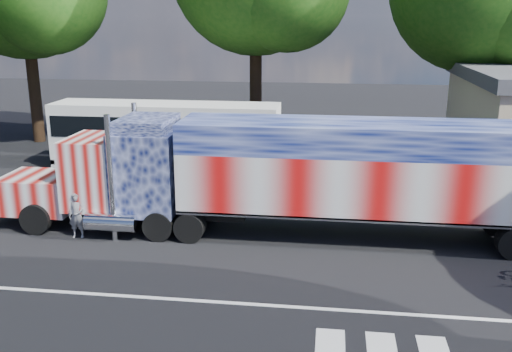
# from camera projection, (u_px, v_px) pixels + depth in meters

# --- Properties ---
(ground) EXTENTS (100.00, 100.00, 0.00)m
(ground) POSITION_uv_depth(u_px,v_px,m) (244.00, 258.00, 18.31)
(ground) COLOR black
(lane_markings) EXTENTS (30.00, 2.67, 0.01)m
(lane_markings) POSITION_uv_depth(u_px,v_px,m) (287.00, 321.00, 14.49)
(lane_markings) COLOR silver
(lane_markings) RESTS_ON ground
(semi_truck) EXTENTS (20.61, 3.26, 4.39)m
(semi_truck) POSITION_uv_depth(u_px,v_px,m) (302.00, 174.00, 19.61)
(semi_truck) COLOR black
(semi_truck) RESTS_ON ground
(coach_bus) EXTENTS (11.38, 2.65, 3.31)m
(coach_bus) POSITION_uv_depth(u_px,v_px,m) (166.00, 135.00, 28.66)
(coach_bus) COLOR white
(coach_bus) RESTS_ON ground
(woman) EXTENTS (0.62, 0.44, 1.62)m
(woman) POSITION_uv_depth(u_px,v_px,m) (77.00, 215.00, 19.80)
(woman) COLOR slate
(woman) RESTS_ON ground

